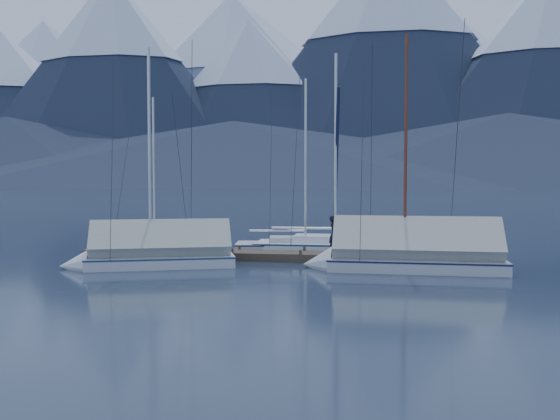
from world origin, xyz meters
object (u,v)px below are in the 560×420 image
object	(u,v)px
sailboat_open_right	(347,249)
sailboat_covered_near	(400,257)
sailboat_open_mid	(315,249)
sailboat_open_left	(163,249)
sailboat_covered_far	(147,255)
person	(334,234)

from	to	relation	value
sailboat_open_right	sailboat_covered_near	size ratio (longest dim) A/B	1.03
sailboat_covered_near	sailboat_open_mid	bearing A→B (deg)	127.02
sailboat_open_right	sailboat_covered_near	world-z (taller)	sailboat_open_right
sailboat_open_left	sailboat_covered_far	xyz separation A→B (m)	(1.12, -4.84, 0.33)
sailboat_covered_near	sailboat_covered_far	size ratio (longest dim) A/B	1.05
sailboat_open_left	sailboat_open_mid	bearing A→B (deg)	9.02
sailboat_covered_near	sailboat_covered_far	world-z (taller)	sailboat_covered_near
sailboat_open_left	sailboat_covered_near	world-z (taller)	sailboat_covered_near
sailboat_open_mid	person	bearing A→B (deg)	-68.68
sailboat_covered_near	person	size ratio (longest dim) A/B	6.27
sailboat_open_left	sailboat_open_right	distance (m)	8.92
sailboat_open_mid	sailboat_open_right	size ratio (longest dim) A/B	0.88
sailboat_open_mid	sailboat_covered_near	world-z (taller)	sailboat_covered_near
sailboat_open_right	sailboat_covered_far	distance (m)	9.72
sailboat_covered_near	sailboat_covered_far	xyz separation A→B (m)	(-10.08, -0.89, -0.03)
sailboat_open_left	sailboat_covered_near	xyz separation A→B (m)	(11.20, -3.95, 0.36)
sailboat_open_left	sailboat_covered_far	size ratio (longest dim) A/B	0.86
sailboat_open_right	person	world-z (taller)	sailboat_open_right
sailboat_open_left	sailboat_open_mid	world-z (taller)	sailboat_open_mid
sailboat_covered_far	sailboat_open_right	bearing A→B (deg)	37.11
sailboat_open_left	person	world-z (taller)	sailboat_open_left
sailboat_open_left	person	xyz separation A→B (m)	(8.43, -1.61, 1.00)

